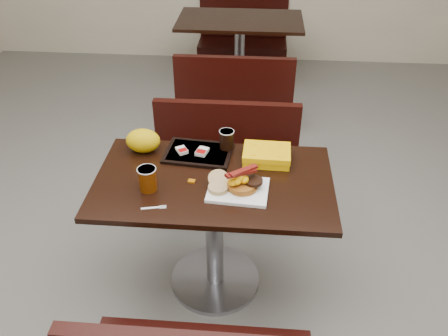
# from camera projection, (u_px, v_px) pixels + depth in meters

# --- Properties ---
(floor) EXTENTS (6.00, 7.00, 0.01)m
(floor) POSITION_uv_depth(u_px,v_px,m) (215.00, 281.00, 2.79)
(floor) COLOR slate
(floor) RESTS_ON ground
(table_near) EXTENTS (1.20, 0.70, 0.75)m
(table_near) POSITION_uv_depth(u_px,v_px,m) (215.00, 234.00, 2.58)
(table_near) COLOR black
(table_near) RESTS_ON floor
(bench_near_n) EXTENTS (1.00, 0.46, 0.72)m
(bench_near_n) POSITION_uv_depth(u_px,v_px,m) (225.00, 165.00, 3.16)
(bench_near_n) COLOR black
(bench_near_n) RESTS_ON floor
(table_far) EXTENTS (1.20, 0.70, 0.75)m
(table_far) POSITION_uv_depth(u_px,v_px,m) (239.00, 56.00, 4.70)
(table_far) COLOR black
(table_far) RESTS_ON floor
(bench_far_s) EXTENTS (1.00, 0.46, 0.72)m
(bench_far_s) POSITION_uv_depth(u_px,v_px,m) (235.00, 88.00, 4.13)
(bench_far_s) COLOR black
(bench_far_s) RESTS_ON floor
(bench_far_n) EXTENTS (1.00, 0.46, 0.72)m
(bench_far_n) POSITION_uv_depth(u_px,v_px,m) (243.00, 34.00, 5.28)
(bench_far_n) COLOR black
(bench_far_n) RESTS_ON floor
(platter) EXTENTS (0.31, 0.25, 0.02)m
(platter) POSITION_uv_depth(u_px,v_px,m) (238.00, 190.00, 2.27)
(platter) COLOR white
(platter) RESTS_ON table_near
(pancake_stack) EXTENTS (0.17, 0.17, 0.03)m
(pancake_stack) POSITION_uv_depth(u_px,v_px,m) (243.00, 185.00, 2.27)
(pancake_stack) COLOR #A55F1B
(pancake_stack) RESTS_ON platter
(sausage_patty) EXTENTS (0.10, 0.10, 0.01)m
(sausage_patty) POSITION_uv_depth(u_px,v_px,m) (254.00, 181.00, 2.26)
(sausage_patty) COLOR black
(sausage_patty) RESTS_ON pancake_stack
(scrambled_eggs) EXTENTS (0.11, 0.10, 0.05)m
(scrambled_eggs) POSITION_uv_depth(u_px,v_px,m) (239.00, 179.00, 2.24)
(scrambled_eggs) COLOR #FFA805
(scrambled_eggs) RESTS_ON pancake_stack
(bacon_strips) EXTENTS (0.18, 0.16, 0.01)m
(bacon_strips) POSITION_uv_depth(u_px,v_px,m) (241.00, 172.00, 2.22)
(bacon_strips) COLOR #460505
(bacon_strips) RESTS_ON scrambled_eggs
(muffin_bottom) EXTENTS (0.12, 0.12, 0.02)m
(muffin_bottom) POSITION_uv_depth(u_px,v_px,m) (218.00, 188.00, 2.26)
(muffin_bottom) COLOR tan
(muffin_bottom) RESTS_ON platter
(muffin_top) EXTENTS (0.11, 0.11, 0.06)m
(muffin_top) POSITION_uv_depth(u_px,v_px,m) (218.00, 179.00, 2.30)
(muffin_top) COLOR tan
(muffin_top) RESTS_ON platter
(coffee_cup_near) EXTENTS (0.11, 0.11, 0.12)m
(coffee_cup_near) POSITION_uv_depth(u_px,v_px,m) (148.00, 179.00, 2.26)
(coffee_cup_near) COLOR #813504
(coffee_cup_near) RESTS_ON table_near
(fork) EXTENTS (0.12, 0.05, 0.00)m
(fork) POSITION_uv_depth(u_px,v_px,m) (150.00, 208.00, 2.17)
(fork) COLOR white
(fork) RESTS_ON table_near
(knife) EXTENTS (0.13, 0.15, 0.00)m
(knife) POSITION_uv_depth(u_px,v_px,m) (251.00, 192.00, 2.28)
(knife) COLOR white
(knife) RESTS_ON table_near
(condiment_syrup) EXTENTS (0.04, 0.03, 0.01)m
(condiment_syrup) POSITION_uv_depth(u_px,v_px,m) (192.00, 181.00, 2.34)
(condiment_syrup) COLOR #A25406
(condiment_syrup) RESTS_ON table_near
(condiment_ketchup) EXTENTS (0.04, 0.04, 0.01)m
(condiment_ketchup) POSITION_uv_depth(u_px,v_px,m) (215.00, 181.00, 2.34)
(condiment_ketchup) COLOR #8C0504
(condiment_ketchup) RESTS_ON table_near
(tray) EXTENTS (0.38, 0.29, 0.02)m
(tray) POSITION_uv_depth(u_px,v_px,m) (198.00, 153.00, 2.54)
(tray) COLOR black
(tray) RESTS_ON table_near
(hashbrown_sleeve_left) EXTENTS (0.08, 0.08, 0.02)m
(hashbrown_sleeve_left) POSITION_uv_depth(u_px,v_px,m) (182.00, 150.00, 2.53)
(hashbrown_sleeve_left) COLOR silver
(hashbrown_sleeve_left) RESTS_ON tray
(hashbrown_sleeve_right) EXTENTS (0.07, 0.09, 0.02)m
(hashbrown_sleeve_right) POSITION_uv_depth(u_px,v_px,m) (202.00, 152.00, 2.52)
(hashbrown_sleeve_right) COLOR silver
(hashbrown_sleeve_right) RESTS_ON tray
(coffee_cup_far) EXTENTS (0.08, 0.08, 0.10)m
(coffee_cup_far) POSITION_uv_depth(u_px,v_px,m) (227.00, 140.00, 2.54)
(coffee_cup_far) COLOR black
(coffee_cup_far) RESTS_ON tray
(clamshell) EXTENTS (0.25, 0.20, 0.07)m
(clamshell) POSITION_uv_depth(u_px,v_px,m) (267.00, 155.00, 2.48)
(clamshell) COLOR #F3B104
(clamshell) RESTS_ON table_near
(paper_bag) EXTENTS (0.19, 0.14, 0.13)m
(paper_bag) POSITION_uv_depth(u_px,v_px,m) (143.00, 141.00, 2.54)
(paper_bag) COLOR #CC9506
(paper_bag) RESTS_ON table_near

